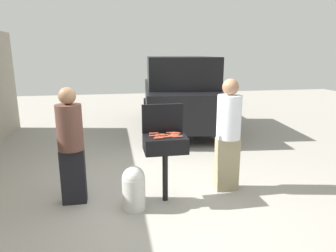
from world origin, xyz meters
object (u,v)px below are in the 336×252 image
Objects in this scene: hot_dog_10 at (154,136)px; hot_dog_3 at (174,133)px; hot_dog_0 at (160,135)px; hot_dog_7 at (159,138)px; hot_dog_4 at (171,133)px; bbq_grill at (165,146)px; hot_dog_2 at (154,133)px; propane_tank at (134,187)px; hot_dog_5 at (168,137)px; person_right at (228,131)px; parked_minivan at (179,92)px; hot_dog_9 at (178,137)px; hot_dog_11 at (175,135)px; hot_dog_6 at (173,136)px; hot_dog_1 at (164,135)px; person_left at (71,142)px; hot_dog_12 at (160,137)px; hot_dog_8 at (176,134)px.

hot_dog_3 is at bearing 17.00° from hot_dog_10.
hot_dog_0 is 1.00× the size of hot_dog_7.
hot_dog_4 and hot_dog_7 have the same top height.
bbq_grill is 0.25m from hot_dog_2.
hot_dog_3 is 1.00× the size of hot_dog_10.
propane_tank is (-0.61, -0.26, -0.67)m from hot_dog_3.
hot_dog_5 is (0.17, -0.22, 0.00)m from hot_dog_2.
person_right is 0.38× the size of parked_minivan.
hot_dog_0 is at bearing -47.26° from hot_dog_2.
hot_dog_11 is at bearing 105.76° from hot_dog_9.
hot_dog_9 is (0.06, -0.05, 0.00)m from hot_dog_6.
hot_dog_1 is at bearing -133.96° from hot_dog_4.
hot_dog_1 is at bearing -18.17° from person_left.
person_right is (1.10, 0.28, -0.04)m from hot_dog_12.
hot_dog_2 is at bearing -12.53° from person_left.
hot_dog_1 is 1.00× the size of hot_dog_4.
propane_tank is 0.13× the size of parked_minivan.
hot_dog_6 is at bearing -107.36° from hot_dog_3.
hot_dog_0 is 0.17m from hot_dog_5.
hot_dog_9 is at bearing -18.00° from hot_dog_10.
bbq_grill is 0.20m from hot_dog_12.
hot_dog_8 is (0.07, 0.11, 0.00)m from hot_dog_6.
hot_dog_4 is at bearing 135.63° from hot_dog_8.
parked_minivan is (1.02, 4.32, 0.03)m from hot_dog_11.
hot_dog_11 is (0.11, 0.08, 0.00)m from hot_dog_5.
hot_dog_4 is 1.00× the size of hot_dog_8.
hot_dog_8 is (0.17, 0.07, 0.16)m from bbq_grill.
hot_dog_3 is at bearing 57.43° from hot_dog_5.
hot_dog_12 is at bearing -22.79° from person_left.
hot_dog_3 is 0.03× the size of parked_minivan.
hot_dog_5 is 1.00× the size of hot_dog_10.
hot_dog_10 is (-0.32, 0.10, 0.00)m from hot_dog_9.
bbq_grill is 0.58× the size of person_left.
person_right is at bearing -10.16° from person_left.
hot_dog_2 and hot_dog_12 have the same top height.
hot_dog_6 is 0.89m from propane_tank.
hot_dog_0 is 0.21m from hot_dog_11.
bbq_grill is 7.52× the size of hot_dog_1.
hot_dog_0 is at bearing 164.50° from hot_dog_11.
hot_dog_6 is at bearing -24.03° from hot_dog_1.
hot_dog_11 is (0.15, -0.01, 0.00)m from hot_dog_1.
hot_dog_3 is at bearing 38.15° from hot_dog_12.
hot_dog_11 is at bearing 82.45° from parked_minivan.
hot_dog_8 is 0.21× the size of propane_tank.
hot_dog_4 is 0.23m from hot_dog_5.
hot_dog_5 is at bearing 8.53° from propane_tank.
hot_dog_1 is 0.12m from hot_dog_12.
hot_dog_4 and hot_dog_10 have the same top height.
hot_dog_8 is at bearing 60.10° from hot_dog_6.
hot_dog_9 is at bearing -91.82° from hot_dog_8.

